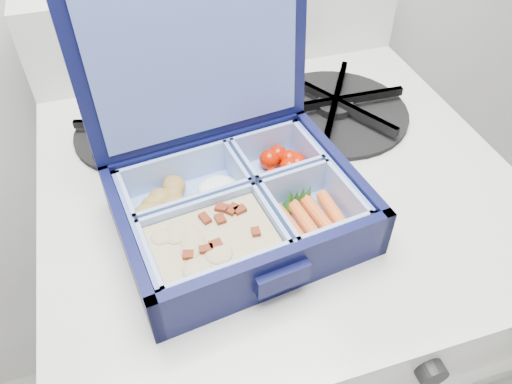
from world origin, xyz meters
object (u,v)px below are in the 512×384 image
object	(u,v)px
bento_box	(240,209)
fork	(237,139)
stove	(267,336)
burner_grate	(335,105)

from	to	relation	value
bento_box	fork	world-z (taller)	bento_box
stove	fork	distance (m)	0.41
bento_box	stove	bearing A→B (deg)	45.18
burner_grate	stove	bearing A→B (deg)	-146.94
stove	burner_grate	world-z (taller)	burner_grate
burner_grate	fork	bearing A→B (deg)	-172.85
bento_box	burner_grate	distance (m)	0.23
bento_box	burner_grate	bearing A→B (deg)	34.42
stove	fork	world-z (taller)	fork
fork	stove	bearing A→B (deg)	-36.64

